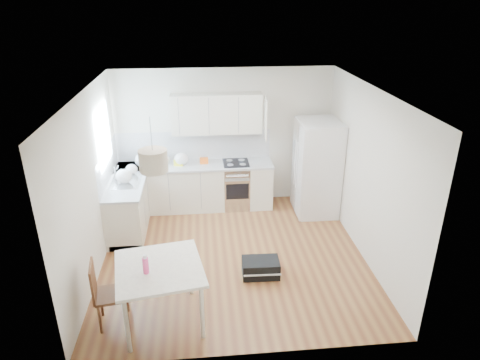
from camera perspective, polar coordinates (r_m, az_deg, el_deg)
The scene contains 29 objects.
floor at distance 7.13m, azimuth -0.84°, elevation -10.03°, with size 4.20×4.20×0.00m, color brown.
ceiling at distance 6.06m, azimuth -0.99°, elevation 11.72°, with size 4.20×4.20×0.00m, color white.
wall_back at distance 8.44m, azimuth -2.10°, elevation 5.68°, with size 4.20×4.20×0.00m, color silver.
wall_left at distance 6.66m, azimuth -19.22°, elevation -0.75°, with size 4.20×4.20×0.00m, color silver.
wall_right at distance 6.95m, azimuth 16.61°, elevation 0.64°, with size 4.20×4.20×0.00m, color silver.
window_glassblock at distance 7.57m, azimuth -17.72°, elevation 5.61°, with size 0.02×1.00×1.00m, color #BFE0F9.
cabinets_back at distance 8.47m, azimuth -5.93°, elevation -0.95°, with size 3.00×0.60×0.88m, color silver.
cabinets_left at distance 8.04m, azimuth -14.50°, elevation -3.05°, with size 0.60×1.80×0.88m, color silver.
counter_back at distance 8.29m, azimuth -6.06°, elevation 1.93°, with size 3.02×0.64×0.04m, color #A7A9AC.
counter_left at distance 7.85m, azimuth -14.84°, elevation -0.05°, with size 0.64×1.82×0.04m, color #A7A9AC.
backsplash_back at distance 8.46m, azimuth -6.15°, elevation 4.62°, with size 3.00×0.01×0.58m, color white.
backsplash_left at distance 7.79m, azimuth -17.21°, elevation 1.95°, with size 0.01×1.80×0.58m, color white.
upper_cabinets at distance 8.13m, azimuth -3.15°, elevation 8.82°, with size 1.70×0.32×0.75m, color silver.
range_oven at distance 8.50m, azimuth -0.53°, elevation -0.74°, with size 0.50×0.61×0.88m, color silver, non-canonical shape.
sink at distance 7.80m, azimuth -14.90°, elevation -0.10°, with size 0.50×0.80×0.16m, color silver, non-canonical shape.
refrigerator at distance 8.26m, azimuth 10.30°, elevation 1.64°, with size 0.87×0.91×1.82m, color white, non-canonical shape.
dining_table at distance 5.56m, azimuth -10.69°, elevation -12.12°, with size 1.22×1.22×0.83m.
dining_chair at distance 5.84m, azimuth -16.77°, elevation -14.23°, with size 0.39×0.39×0.93m, color #532918, non-canonical shape.
drink_bottle at distance 5.37m, azimuth -12.49°, elevation -10.88°, with size 0.07×0.07×0.25m, color #F14387.
gym_bag at distance 6.63m, azimuth 2.78°, elevation -11.59°, with size 0.56×0.36×0.26m, color black.
pendant_lamp at distance 5.04m, azimuth -11.49°, elevation 2.54°, with size 0.33×0.33×0.26m, color #C6B499.
grocery_bag_a at distance 8.30m, azimuth -12.85°, elevation 2.61°, with size 0.29×0.25×0.26m, color white.
grocery_bag_b at distance 8.32m, azimuth -10.17°, elevation 2.69°, with size 0.24×0.20×0.21m, color white.
grocery_bag_c at distance 8.27m, azimuth -7.83°, elevation 2.80°, with size 0.27×0.23×0.24m, color white.
grocery_bag_d at distance 8.00m, azimuth -14.27°, elevation 1.38°, with size 0.21×0.18×0.19m, color white.
grocery_bag_e at distance 7.66m, azimuth -15.23°, elevation 0.49°, with size 0.28×0.24×0.26m, color white.
snack_orange at distance 8.31m, azimuth -4.83°, elevation 2.58°, with size 0.16×0.10×0.11m, color orange.
snack_yellow at distance 8.27m, azimuth -8.18°, elevation 2.33°, with size 0.17×0.10×0.11m, color yellow.
snack_red at distance 8.40m, azimuth -11.88°, elevation 2.34°, with size 0.14×0.09×0.10m, color red.
Camera 1 is at (-0.48, -5.91, 3.96)m, focal length 32.00 mm.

